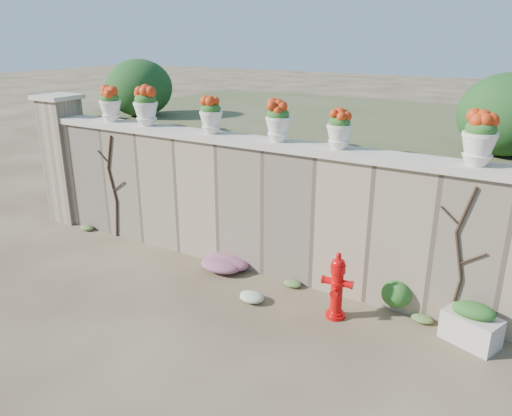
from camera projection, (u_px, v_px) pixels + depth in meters
The scene contains 20 objects.
ground at pixel (176, 315), 6.72m from camera, with size 80.00×80.00×0.00m, color #483724.
stone_wall at pixel (246, 207), 7.85m from camera, with size 8.00×0.40×2.00m, color gray.
wall_cap at pixel (245, 141), 7.49m from camera, with size 8.10×0.52×0.10m, color beige.
gate_pillar at pixel (65, 158), 9.75m from camera, with size 0.72×0.72×2.48m.
raised_fill at pixel (326, 163), 10.44m from camera, with size 9.00×6.00×2.00m, color #384C23.
back_shrub_left at pixel (139, 88), 9.83m from camera, with size 1.30×1.30×1.10m, color #143814.
back_shrub_right at pixel (508, 115), 6.67m from camera, with size 1.30×1.30×1.10m, color #143814.
vine_left at pixel (113, 185), 8.95m from camera, with size 0.60×0.04×1.91m.
vine_right at pixel (459, 257), 6.12m from camera, with size 0.60×0.04×1.91m.
fire_hydrant at pixel (337, 286), 6.51m from camera, with size 0.40×0.29×0.93m.
planter_box at pixel (472, 325), 6.04m from camera, with size 0.74×0.58×0.54m.
green_shrub at pixel (390, 291), 6.71m from camera, with size 0.63×0.57×0.60m, color #1E5119.
magenta_clump at pixel (230, 264), 7.90m from camera, with size 0.96×0.64×0.25m, color #C7278E.
white_flowers at pixel (252, 298), 6.98m from camera, with size 0.46×0.37×0.16m, color white.
urn_pot_0 at pixel (110, 105), 8.71m from camera, with size 0.38×0.38×0.59m.
urn_pot_1 at pixel (146, 107), 8.31m from camera, with size 0.41×0.41×0.64m.
urn_pot_2 at pixel (211, 116), 7.68m from camera, with size 0.36×0.36×0.56m.
urn_pot_3 at pixel (278, 122), 7.11m from camera, with size 0.36×0.36×0.57m.
urn_pot_4 at pixel (339, 129), 6.68m from camera, with size 0.34×0.34×0.53m.
urn_pot_5 at pixel (479, 139), 5.82m from camera, with size 0.41×0.41×0.64m.
Camera 1 is at (3.91, -4.48, 3.61)m, focal length 35.00 mm.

